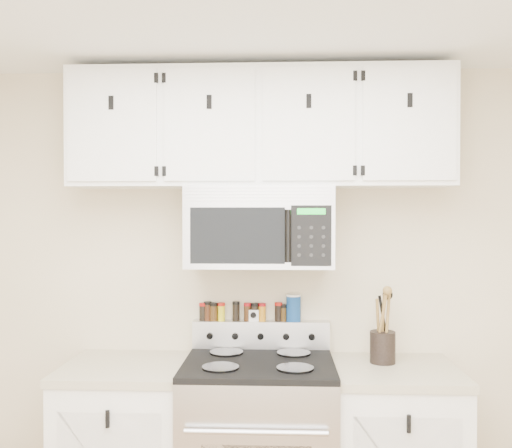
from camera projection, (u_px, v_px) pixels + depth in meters
The scene contains 17 objects.
back_wall at pixel (261, 293), 3.21m from camera, with size 3.50×0.01×2.50m, color #BAAC8B.
microwave at pixel (260, 227), 3.01m from camera, with size 0.76×0.44×0.42m.
upper_cabinets at pixel (260, 129), 3.03m from camera, with size 2.00×0.35×0.62m.
utensil_crock at pixel (383, 344), 2.97m from camera, with size 0.13×0.13×0.38m.
kitchen_timer at pixel (253, 315), 3.18m from camera, with size 0.05×0.05×0.06m, color white.
salt_canister at pixel (293, 308), 3.17m from camera, with size 0.08×0.08×0.15m.
spice_jar_0 at pixel (203, 312), 3.19m from camera, with size 0.04×0.04×0.10m.
spice_jar_1 at pixel (208, 311), 3.19m from camera, with size 0.04×0.04×0.11m.
spice_jar_2 at pixel (214, 312), 3.19m from camera, with size 0.05×0.05×0.10m.
spice_jar_3 at pixel (221, 312), 3.19m from camera, with size 0.04×0.04×0.10m.
spice_jar_4 at pixel (236, 311), 3.18m from camera, with size 0.04×0.04×0.11m.
spice_jar_5 at pixel (247, 312), 3.18m from camera, with size 0.04×0.04×0.10m.
spice_jar_6 at pixel (255, 312), 3.18m from camera, with size 0.04×0.04×0.10m.
spice_jar_7 at pixel (262, 312), 3.18m from camera, with size 0.04×0.04×0.10m.
spice_jar_8 at pixel (279, 312), 3.17m from camera, with size 0.04×0.04×0.10m.
spice_jar_9 at pixel (283, 313), 3.17m from camera, with size 0.04×0.04×0.09m.
spice_jar_10 at pixel (294, 312), 3.17m from camera, with size 0.04×0.04×0.10m.
Camera 1 is at (0.11, -1.45, 1.70)m, focal length 40.00 mm.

